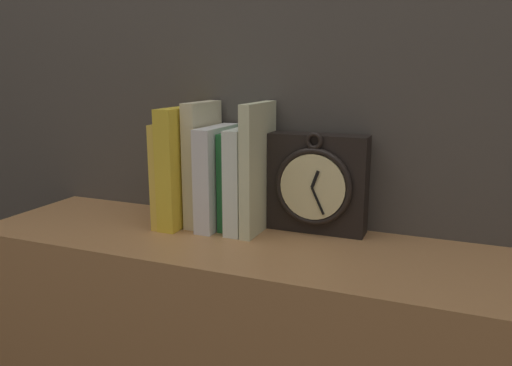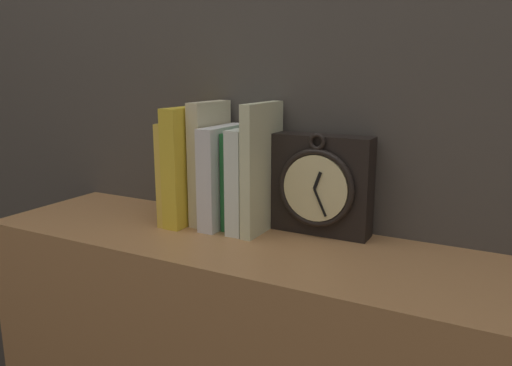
% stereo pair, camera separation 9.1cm
% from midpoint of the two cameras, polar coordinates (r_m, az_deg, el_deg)
% --- Properties ---
extents(wall_back, '(6.00, 0.05, 2.60)m').
position_cam_midpoint_polar(wall_back, '(1.05, 7.42, 18.48)').
color(wall_back, '#47423D').
rests_on(wall_back, ground_plane).
extents(clock, '(0.19, 0.07, 0.20)m').
position_cam_midpoint_polar(clock, '(0.98, 10.07, -0.27)').
color(clock, black).
rests_on(clock, bookshelf).
extents(book_slot0_yellow, '(0.02, 0.16, 0.21)m').
position_cam_midpoint_polar(book_slot0_yellow, '(1.07, -6.11, 1.37)').
color(book_slot0_yellow, yellow).
rests_on(book_slot0_yellow, bookshelf).
extents(book_slot1_yellow, '(0.04, 0.16, 0.24)m').
position_cam_midpoint_polar(book_slot1_yellow, '(1.05, -5.00, 2.06)').
color(book_slot1_yellow, yellow).
rests_on(book_slot1_yellow, bookshelf).
extents(book_slot2_cream, '(0.03, 0.13, 0.25)m').
position_cam_midpoint_polar(book_slot2_cream, '(1.04, -2.81, 2.32)').
color(book_slot2_cream, beige).
rests_on(book_slot2_cream, bookshelf).
extents(book_slot3_white, '(0.04, 0.14, 0.21)m').
position_cam_midpoint_polar(book_slot3_white, '(1.02, -1.26, 0.76)').
color(book_slot3_white, silver).
rests_on(book_slot3_white, bookshelf).
extents(book_slot4_green, '(0.02, 0.12, 0.20)m').
position_cam_midpoint_polar(book_slot4_green, '(1.02, 0.60, 0.44)').
color(book_slot4_green, '#236933').
rests_on(book_slot4_green, bookshelf).
extents(book_slot5_white, '(0.03, 0.14, 0.21)m').
position_cam_midpoint_polar(book_slot5_white, '(1.00, 1.79, 0.44)').
color(book_slot5_white, white).
rests_on(book_slot5_white, bookshelf).
extents(book_slot6_cream, '(0.02, 0.14, 0.26)m').
position_cam_midpoint_polar(book_slot6_cream, '(0.98, 3.37, 1.67)').
color(book_slot6_cream, beige).
rests_on(book_slot6_cream, bookshelf).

